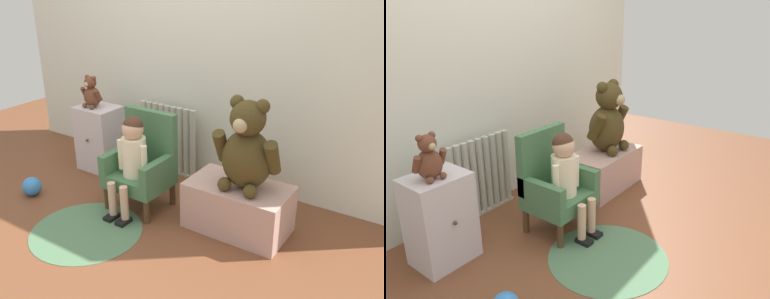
% 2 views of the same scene
% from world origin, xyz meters
% --- Properties ---
extents(ground_plane, '(6.00, 6.00, 0.00)m').
position_xyz_m(ground_plane, '(0.00, 0.00, 0.00)').
color(ground_plane, brown).
extents(back_wall, '(3.80, 0.05, 2.40)m').
position_xyz_m(back_wall, '(0.00, 1.09, 1.20)').
color(back_wall, silver).
rests_on(back_wall, ground_plane).
extents(radiator, '(0.56, 0.05, 0.59)m').
position_xyz_m(radiator, '(-0.23, 0.96, 0.29)').
color(radiator, '#B7B8A9').
rests_on(radiator, ground_plane).
extents(small_dresser, '(0.35, 0.30, 0.56)m').
position_xyz_m(small_dresser, '(-0.76, 0.69, 0.28)').
color(small_dresser, silver).
rests_on(small_dresser, ground_plane).
extents(child_armchair, '(0.43, 0.37, 0.70)m').
position_xyz_m(child_armchair, '(-0.05, 0.41, 0.33)').
color(child_armchair, '#427048').
rests_on(child_armchair, ground_plane).
extents(child_figure, '(0.25, 0.35, 0.71)m').
position_xyz_m(child_figure, '(-0.05, 0.30, 0.46)').
color(child_figure, '#F4EAC8').
rests_on(child_figure, ground_plane).
extents(low_bench, '(0.67, 0.39, 0.33)m').
position_xyz_m(low_bench, '(0.68, 0.49, 0.16)').
color(low_bench, tan).
rests_on(low_bench, ground_plane).
extents(large_teddy_bear, '(0.43, 0.30, 0.60)m').
position_xyz_m(large_teddy_bear, '(0.73, 0.48, 0.59)').
color(large_teddy_bear, '#423618').
rests_on(large_teddy_bear, low_bench).
extents(small_teddy_bear, '(0.19, 0.14, 0.27)m').
position_xyz_m(small_teddy_bear, '(-0.79, 0.67, 0.68)').
color(small_teddy_bear, brown).
rests_on(small_teddy_bear, small_dresser).
extents(floor_rug, '(0.75, 0.75, 0.01)m').
position_xyz_m(floor_rug, '(-0.14, -0.10, 0.00)').
color(floor_rug, '#4E7553').
rests_on(floor_rug, ground_plane).
extents(toy_ball, '(0.14, 0.14, 0.14)m').
position_xyz_m(toy_ball, '(-0.87, 0.03, 0.07)').
color(toy_ball, '#3580D2').
rests_on(toy_ball, ground_plane).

